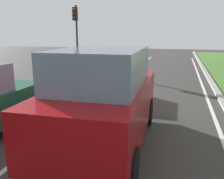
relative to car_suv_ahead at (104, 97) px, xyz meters
The scene contains 7 objects.
ground_plane 5.63m from the car_suv_ahead, 98.71° to the left, with size 60.00×60.00×0.00m, color #383533.
lane_line_center 5.77m from the car_suv_ahead, 105.74° to the left, with size 0.12×32.00×0.01m, color silver.
lane_line_right_edge 6.21m from the car_suv_ahead, 63.05° to the left, with size 0.12×32.00×0.01m, color silver.
curb_right 6.44m from the car_suv_ahead, 59.03° to the left, with size 0.24×48.00×0.12m, color #9E9B93.
car_suv_ahead is the anchor object (origin of this frame).
car_hatchback_far 6.46m from the car_suv_ahead, 117.68° to the left, with size 1.74×3.71×1.78m.
traffic_light_overhead_left 12.48m from the car_suv_ahead, 117.46° to the left, with size 0.32×0.50×4.50m.
Camera 1 is at (2.45, 3.64, 2.60)m, focal length 37.67 mm.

